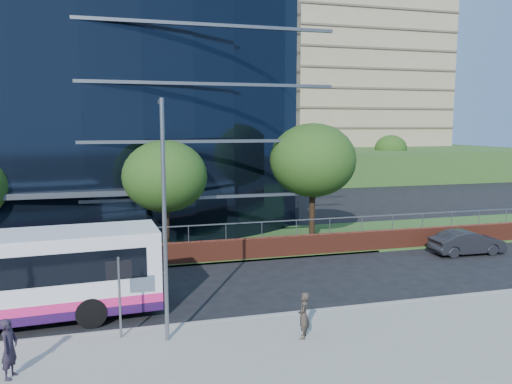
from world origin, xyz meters
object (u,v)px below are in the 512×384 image
object	(u,v)px
pedestrian_b	(304,315)
streetlight_east	(164,214)
street_sign	(119,280)
pedestrian	(9,348)
parked_car	(467,242)
tree_far_d	(313,160)
tree_far_c	(165,176)
tree_dist_f	(391,149)
tree_dist_e	(283,148)

from	to	relation	value
pedestrian_b	streetlight_east	bearing A→B (deg)	-77.26
street_sign	pedestrian	size ratio (longest dim) A/B	1.60
streetlight_east	pedestrian	distance (m)	5.85
streetlight_east	parked_car	bearing A→B (deg)	22.91
tree_far_d	streetlight_east	size ratio (longest dim) A/B	0.93
tree_far_c	parked_car	distance (m)	17.41
street_sign	pedestrian_b	size ratio (longest dim) A/B	1.76
tree_dist_f	pedestrian_b	xyz separation A→B (m)	(-29.54, -45.25, -3.27)
parked_car	pedestrian_b	size ratio (longest dim) A/B	2.65
streetlight_east	tree_far_d	bearing A→B (deg)	50.60
tree_dist_e	parked_car	world-z (taller)	tree_dist_e
tree_dist_f	pedestrian	bearing A→B (deg)	-130.21
tree_dist_f	parked_car	size ratio (longest dim) A/B	1.44
tree_dist_e	tree_dist_f	distance (m)	16.13
parked_car	pedestrian	xyz separation A→B (m)	(-22.10, -8.83, 0.33)
parked_car	tree_far_d	bearing A→B (deg)	59.82
tree_dist_e	parked_car	distance (m)	34.96
parked_car	tree_dist_e	bearing A→B (deg)	1.22
tree_dist_f	streetlight_east	size ratio (longest dim) A/B	0.76
tree_far_d	tree_dist_e	world-z (taller)	tree_far_d
tree_far_d	tree_dist_f	world-z (taller)	tree_far_d
street_sign	streetlight_east	distance (m)	2.80
street_sign	pedestrian_b	xyz separation A→B (m)	(5.96, -1.67, -1.21)
tree_dist_e	parked_car	size ratio (longest dim) A/B	1.55
street_sign	tree_far_c	size ratio (longest dim) A/B	0.43
tree_far_d	streetlight_east	bearing A→B (deg)	-129.40
street_sign	tree_far_c	distance (m)	11.14
tree_dist_f	pedestrian	size ratio (longest dim) A/B	3.46
tree_dist_e	parked_car	bearing A→B (deg)	-90.72
tree_dist_f	pedestrian_b	bearing A→B (deg)	-123.13
tree_far_c	tree_dist_f	world-z (taller)	tree_far_c
tree_far_d	streetlight_east	xyz separation A→B (m)	(-10.00, -12.17, -0.75)
tree_far_c	tree_dist_f	size ratio (longest dim) A/B	1.08
pedestrian	tree_far_d	bearing A→B (deg)	-30.04
tree_far_c	pedestrian	size ratio (longest dim) A/B	3.72
street_sign	tree_far_c	bearing A→B (deg)	76.71
tree_far_c	parked_car	world-z (taller)	tree_far_c
parked_car	pedestrian	distance (m)	23.80
tree_far_d	parked_car	size ratio (longest dim) A/B	1.77
streetlight_east	parked_car	size ratio (longest dim) A/B	1.90
streetlight_east	street_sign	bearing A→B (deg)	158.64
street_sign	tree_dist_f	xyz separation A→B (m)	(35.50, 43.59, 2.06)
tree_dist_e	streetlight_east	xyz separation A→B (m)	(-18.00, -42.17, -0.10)
tree_far_c	parked_car	size ratio (longest dim) A/B	1.55
tree_dist_e	streetlight_east	bearing A→B (deg)	-113.11
parked_car	pedestrian_b	xyz separation A→B (m)	(-13.10, -8.50, 0.25)
tree_far_c	tree_dist_f	bearing A→B (deg)	45.00
tree_dist_f	streetlight_east	world-z (taller)	streetlight_east
tree_dist_f	streetlight_east	xyz separation A→B (m)	(-34.00, -44.17, 0.23)
streetlight_east	tree_dist_e	bearing A→B (deg)	66.89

